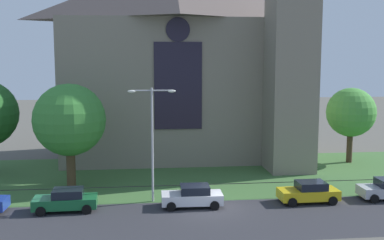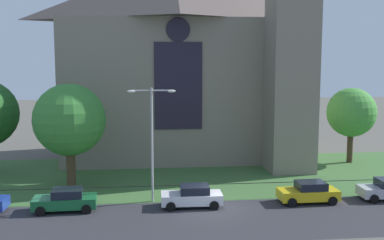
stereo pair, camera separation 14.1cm
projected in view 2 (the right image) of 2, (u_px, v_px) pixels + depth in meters
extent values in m
plane|color=#56544C|center=(195.00, 174.00, 42.31)|extent=(160.00, 160.00, 0.00)
cube|color=#2D2D33|center=(217.00, 220.00, 30.48)|extent=(120.00, 8.00, 0.01)
cube|color=#3D6633|center=(198.00, 180.00, 40.34)|extent=(120.00, 20.00, 0.01)
cube|color=gray|center=(174.00, 89.00, 49.90)|extent=(22.00, 12.00, 14.00)
cube|color=black|center=(178.00, 86.00, 43.85)|extent=(4.40, 0.16, 8.00)
cylinder|color=black|center=(178.00, 30.00, 43.19)|extent=(2.20, 0.15, 2.20)
cube|color=gray|center=(291.00, 72.00, 42.81)|extent=(4.00, 4.00, 18.00)
cylinder|color=black|center=(190.00, 185.00, 34.64)|extent=(34.83, 0.05, 0.05)
cylinder|color=black|center=(67.00, 196.00, 33.79)|extent=(0.07, 0.07, 1.10)
cylinder|color=black|center=(190.00, 192.00, 34.71)|extent=(0.06, 0.07, 1.10)
cylinder|color=black|center=(305.00, 189.00, 35.63)|extent=(0.06, 0.07, 1.10)
cylinder|color=#4C3823|center=(71.00, 167.00, 38.02)|extent=(0.71, 0.71, 3.29)
sphere|color=#387F33|center=(69.00, 120.00, 37.53)|extent=(5.70, 5.70, 5.70)
cylinder|color=#423021|center=(350.00, 146.00, 47.06)|extent=(0.56, 0.56, 3.18)
sphere|color=#428C38|center=(351.00, 112.00, 46.63)|extent=(4.79, 4.79, 4.79)
cylinder|color=#B2B2B7|center=(152.00, 145.00, 33.87)|extent=(0.16, 0.16, 8.19)
cylinder|color=#B2B2B7|center=(141.00, 91.00, 33.30)|extent=(1.40, 0.10, 0.10)
cylinder|color=#B2B2B7|center=(161.00, 90.00, 33.44)|extent=(1.40, 0.10, 0.10)
ellipsoid|color=white|center=(131.00, 91.00, 33.23)|extent=(0.57, 0.26, 0.20)
ellipsoid|color=white|center=(171.00, 91.00, 33.52)|extent=(0.57, 0.26, 0.20)
cylinder|color=black|center=(1.00, 204.00, 32.76)|extent=(0.65, 0.25, 0.64)
cube|color=#196033|center=(65.00, 202.00, 32.18)|extent=(4.25, 1.92, 0.70)
cube|color=black|center=(68.00, 193.00, 32.13)|extent=(2.05, 1.66, 0.55)
cylinder|color=black|center=(40.00, 211.00, 31.13)|extent=(0.65, 0.24, 0.64)
cylinder|color=black|center=(45.00, 203.00, 32.90)|extent=(0.65, 0.24, 0.64)
cylinder|color=black|center=(86.00, 209.00, 31.53)|extent=(0.65, 0.24, 0.64)
cylinder|color=black|center=(88.00, 201.00, 33.30)|extent=(0.65, 0.24, 0.64)
cube|color=silver|center=(192.00, 198.00, 33.07)|extent=(4.24, 1.91, 0.70)
cube|color=black|center=(194.00, 189.00, 33.01)|extent=(2.04, 1.65, 0.55)
cylinder|color=black|center=(171.00, 207.00, 32.10)|extent=(0.65, 0.24, 0.64)
cylinder|color=black|center=(170.00, 199.00, 33.88)|extent=(0.65, 0.24, 0.64)
cylinder|color=black|center=(214.00, 206.00, 32.34)|extent=(0.65, 0.24, 0.64)
cylinder|color=black|center=(211.00, 198.00, 34.12)|extent=(0.65, 0.24, 0.64)
cube|color=gold|center=(308.00, 194.00, 34.05)|extent=(4.23, 1.88, 0.70)
cube|color=black|center=(311.00, 185.00, 33.99)|extent=(2.03, 1.64, 0.55)
cylinder|color=black|center=(292.00, 203.00, 33.02)|extent=(0.64, 0.23, 0.64)
cylinder|color=black|center=(284.00, 195.00, 34.79)|extent=(0.64, 0.23, 0.64)
cylinder|color=black|center=(333.00, 201.00, 33.38)|extent=(0.64, 0.23, 0.64)
cylinder|color=black|center=(323.00, 194.00, 35.15)|extent=(0.64, 0.23, 0.64)
cylinder|color=black|center=(374.00, 199.00, 33.87)|extent=(0.65, 0.24, 0.64)
cylinder|color=black|center=(363.00, 192.00, 35.65)|extent=(0.65, 0.24, 0.64)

